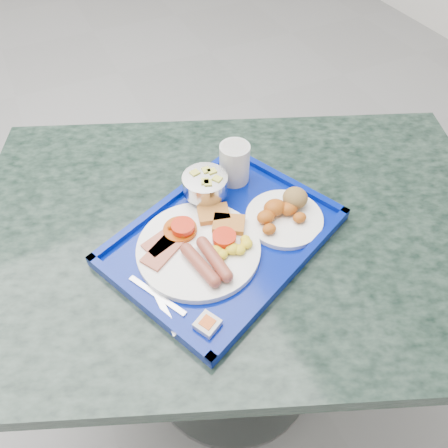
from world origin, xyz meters
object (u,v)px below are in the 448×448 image
at_px(tray, 224,238).
at_px(bread_plate, 285,213).
at_px(juice_cup, 235,162).
at_px(fruit_bowl, 205,184).
at_px(table, 235,274).
at_px(main_plate, 201,246).

bearing_deg(tray, bread_plate, -4.21).
relative_size(tray, juice_cup, 5.74).
distance_m(tray, fruit_bowl, 0.13).
distance_m(bread_plate, juice_cup, 0.18).
xyz_separation_m(bread_plate, juice_cup, (-0.04, 0.17, 0.04)).
height_order(tray, fruit_bowl, fruit_bowl).
bearing_deg(table, main_plate, -158.46).
bearing_deg(table, fruit_bowl, 110.76).
xyz_separation_m(main_plate, bread_plate, (0.21, 0.00, 0.00)).
distance_m(main_plate, fruit_bowl, 0.16).
bearing_deg(table, tray, -148.71).
bearing_deg(fruit_bowl, tray, -95.15).
bearing_deg(fruit_bowl, table, -69.24).
xyz_separation_m(tray, bread_plate, (0.15, -0.01, 0.02)).
xyz_separation_m(table, tray, (-0.05, -0.03, 0.21)).
xyz_separation_m(table, fruit_bowl, (-0.04, 0.09, 0.26)).
relative_size(tray, fruit_bowl, 5.56).
distance_m(table, tray, 0.21).
bearing_deg(tray, juice_cup, 56.61).
height_order(tray, juice_cup, juice_cup).
height_order(main_plate, juice_cup, juice_cup).
bearing_deg(main_plate, juice_cup, 46.14).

